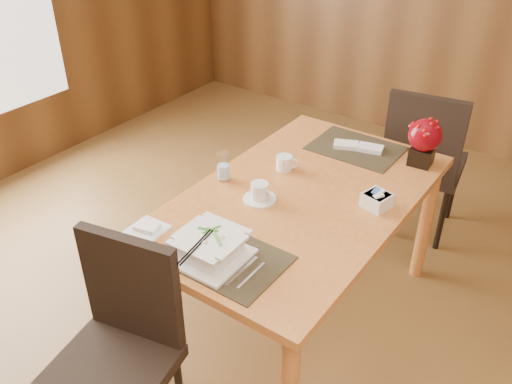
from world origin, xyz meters
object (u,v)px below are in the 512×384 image
Objects in this scene: soup_setting at (210,248)px; dining_table at (300,213)px; far_chair at (423,157)px; creamer_jug at (284,163)px; berry_decor at (424,139)px; coffee_cup at (260,193)px; water_glass at (223,166)px; near_chair at (120,339)px; bread_plate at (147,230)px; sugar_caddy at (377,200)px.

dining_table is at bearing 84.61° from soup_setting.
dining_table is 1.08m from far_chair.
creamer_jug is 0.10× the size of far_chair.
berry_decor is at bearing 60.61° from dining_table.
water_glass reaches higher than coffee_cup.
far_chair reaches higher than dining_table.
near_chair reaches higher than dining_table.
berry_decor is (0.46, 0.73, 0.10)m from coffee_cup.
creamer_jug is at bearing 141.13° from dining_table.
soup_setting reaches higher than bread_plate.
sugar_caddy is (0.36, 0.69, -0.02)m from soup_setting.
far_chair reaches higher than near_chair.
bread_plate is 0.44m from near_chair.
bread_plate is (-0.24, -0.45, -0.03)m from coffee_cup.
berry_decor is (0.52, 0.44, 0.10)m from creamer_jug.
creamer_jug is at bearing 58.09° from far_chair.
bread_plate is 0.15× the size of far_chair.
coffee_cup is 1.04× the size of bread_plate.
bread_plate is (-0.32, -0.01, -0.05)m from soup_setting.
far_chair is (-0.11, 0.94, -0.24)m from sugar_caddy.
soup_setting is at bearing 2.34° from bread_plate.
dining_table is at bearing 70.53° from far_chair.
berry_decor reaches higher than dining_table.
berry_decor is 1.66m from near_chair.
near_chair is at bearing -109.62° from berry_decor.
dining_table is 0.23m from coffee_cup.
dining_table is at bearing 58.09° from bread_plate.
coffee_cup is 1.49× the size of creamer_jug.
berry_decor is at bearing 71.22° from soup_setting.
creamer_jug is 0.50m from sugar_caddy.
coffee_cup is at bearing -101.18° from creamer_jug.
sugar_caddy is 0.98m from far_chair.
creamer_jug is 0.11× the size of near_chair.
coffee_cup is at bearing 62.02° from bread_plate.
berry_decor is at bearing 59.33° from bread_plate.
berry_decor reaches higher than creamer_jug.
bread_plate is 0.16× the size of near_chair.
coffee_cup is at bearing -132.64° from dining_table.
coffee_cup is 0.87m from berry_decor.
water_glass reaches higher than dining_table.
bread_plate is at bearing -178.58° from soup_setting.
soup_setting is at bearing 72.82° from far_chair.
soup_setting is 0.78m from sugar_caddy.
soup_setting is 1.12× the size of berry_decor.
bread_plate is at bearing 62.32° from far_chair.
berry_decor reaches higher than water_glass.
coffee_cup is 0.52m from bread_plate.
coffee_cup is (-0.13, -0.14, 0.13)m from dining_table.
dining_table is 0.71m from bread_plate.
dining_table is 14.98× the size of creamer_jug.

